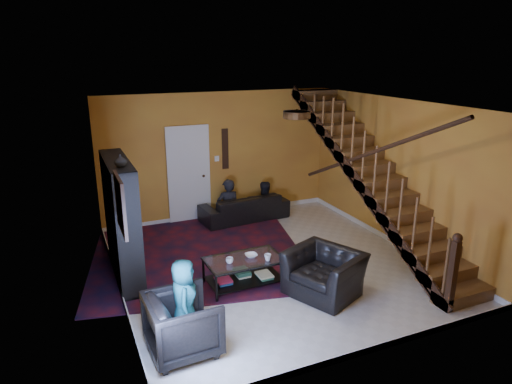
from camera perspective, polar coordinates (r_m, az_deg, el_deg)
floor at (r=8.19m, az=1.91°, el=-9.03°), size 5.50×5.50×0.00m
room at (r=8.91m, az=-9.64°, el=-6.66°), size 5.50×5.50×5.50m
staircase at (r=8.77m, az=14.65°, el=1.97°), size 0.95×5.02×3.18m
bookshelf at (r=7.74m, az=-16.37°, el=-3.59°), size 0.35×1.80×2.00m
door at (r=10.01m, az=-8.39°, el=2.00°), size 0.82×0.05×2.05m
framed_picture at (r=6.05m, az=-16.60°, el=-1.51°), size 0.04×0.74×0.74m
wall_hanging at (r=10.14m, az=-3.87°, el=5.39°), size 0.14×0.03×0.90m
ceiling_fixture at (r=6.69m, az=5.12°, el=9.60°), size 0.40×0.40×0.10m
rug at (r=8.91m, az=-7.42°, el=-6.83°), size 4.56×4.98×0.02m
sofa at (r=10.18m, az=-1.48°, el=-1.91°), size 2.01×0.92×0.57m
armchair_left at (r=5.94m, az=-9.12°, el=-15.98°), size 0.89×0.87×0.77m
armchair_right at (r=7.21m, az=8.51°, el=-9.99°), size 1.29×1.35×0.69m
person_adult_a at (r=10.11m, az=-3.49°, el=-2.25°), size 0.53×0.36×1.41m
person_adult_b at (r=10.45m, az=0.95°, el=-2.02°), size 0.62×0.49×1.26m
person_child at (r=6.11m, az=-8.98°, el=-13.12°), size 0.47×0.61×1.10m
coffee_table at (r=7.39m, az=-1.48°, el=-9.73°), size 1.23×0.73×0.47m
cup_a at (r=7.16m, az=-3.32°, el=-8.54°), size 0.13×0.13×0.09m
cup_b at (r=7.24m, az=1.48°, el=-8.16°), size 0.14×0.14×0.10m
bowl at (r=7.36m, az=-0.62°, el=-7.94°), size 0.20×0.20×0.05m
vase at (r=6.94m, az=-16.58°, el=3.81°), size 0.18×0.18×0.19m
popcorn_bucket at (r=7.17m, az=-8.63°, el=-12.43°), size 0.14×0.14×0.16m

